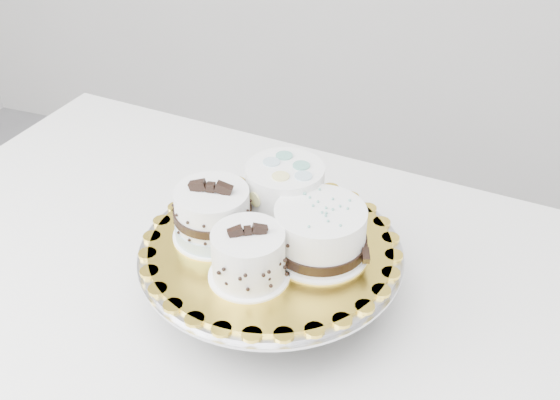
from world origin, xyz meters
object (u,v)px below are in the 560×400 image
(cake_board, at_px, (271,246))
(cake_dots, at_px, (285,191))
(cake_stand, at_px, (271,265))
(table, at_px, (255,341))
(cake_swirl, at_px, (248,257))
(cake_banded, at_px, (213,216))
(cake_ribbon, at_px, (321,233))

(cake_board, bearing_deg, cake_dots, 94.15)
(cake_stand, relative_size, cake_dots, 2.73)
(table, bearing_deg, cake_dots, 86.34)
(cake_swirl, distance_m, cake_dots, 0.14)
(cake_swirl, distance_m, cake_banded, 0.10)
(cake_swirl, height_order, cake_ribbon, cake_swirl)
(table, bearing_deg, cake_swirl, -66.12)
(table, bearing_deg, cake_board, 46.53)
(cake_board, xyz_separation_m, cake_ribbon, (0.07, 0.01, 0.03))
(cake_banded, bearing_deg, cake_stand, -2.93)
(table, xyz_separation_m, cake_board, (0.02, 0.02, 0.17))
(cake_ribbon, bearing_deg, cake_banded, 164.13)
(cake_board, xyz_separation_m, cake_swirl, (-0.00, -0.07, 0.03))
(table, xyz_separation_m, cake_stand, (0.02, 0.02, 0.14))
(table, xyz_separation_m, cake_dots, (0.01, 0.09, 0.21))
(cake_stand, relative_size, cake_ribbon, 2.31)
(cake_stand, height_order, cake_board, cake_board)
(table, bearing_deg, cake_stand, 46.53)
(cake_stand, distance_m, cake_ribbon, 0.09)
(cake_board, relative_size, cake_banded, 2.91)
(cake_stand, height_order, cake_banded, cake_banded)
(cake_stand, xyz_separation_m, cake_dots, (-0.01, 0.07, 0.07))
(cake_board, distance_m, cake_swirl, 0.08)
(cake_dots, relative_size, cake_ribbon, 0.84)
(table, distance_m, cake_banded, 0.21)
(cake_swirl, height_order, cake_dots, same)
(cake_banded, bearing_deg, cake_ribbon, -2.41)
(cake_swirl, bearing_deg, cake_banded, 111.40)
(cake_ribbon, bearing_deg, cake_board, 164.75)
(cake_stand, relative_size, cake_board, 1.09)
(cake_board, height_order, cake_ribbon, cake_ribbon)
(cake_banded, distance_m, cake_ribbon, 0.14)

